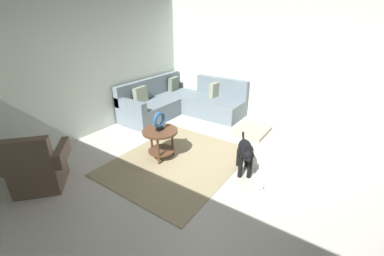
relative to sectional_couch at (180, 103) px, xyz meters
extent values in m
cube|color=beige|center=(-1.99, -2.01, -0.34)|extent=(6.00, 6.00, 0.10)
cube|color=silver|center=(-1.99, 0.93, 1.06)|extent=(6.00, 0.12, 2.70)
cube|color=silver|center=(0.95, -2.01, 1.06)|extent=(0.12, 6.00, 2.70)
cube|color=tan|center=(-1.84, -1.31, -0.29)|extent=(2.30, 1.90, 0.01)
cube|color=slate|center=(-0.26, 0.39, -0.08)|extent=(2.20, 0.85, 0.42)
cube|color=slate|center=(-0.26, 0.75, 0.36)|extent=(2.20, 0.14, 0.46)
cube|color=slate|center=(0.41, -0.73, -0.08)|extent=(0.85, 1.40, 0.42)
cube|color=slate|center=(0.77, -0.73, 0.36)|extent=(0.14, 1.40, 0.46)
cube|color=slate|center=(-1.28, 0.39, 0.24)|extent=(0.16, 0.85, 0.22)
cube|color=slate|center=(0.49, 0.60, 0.30)|extent=(0.40, 0.20, 0.39)
cube|color=gray|center=(-0.76, 0.60, 0.30)|extent=(0.39, 0.18, 0.39)
cube|color=gray|center=(0.62, -0.63, 0.30)|extent=(0.39, 0.16, 0.38)
cube|color=brown|center=(-3.48, -0.08, -0.09)|extent=(0.85, 0.85, 0.40)
cube|color=brown|center=(-3.65, -0.27, 0.35)|extent=(0.54, 0.50, 0.48)
cube|color=brown|center=(-3.74, 0.15, 0.22)|extent=(0.47, 0.52, 0.22)
cube|color=brown|center=(-3.22, -0.32, 0.22)|extent=(0.47, 0.52, 0.22)
cylinder|color=brown|center=(-1.90, -1.01, 0.23)|extent=(0.60, 0.60, 0.04)
cylinder|color=brown|center=(-1.90, -1.01, -0.14)|extent=(0.45, 0.45, 0.02)
cylinder|color=brown|center=(-1.90, -0.79, -0.04)|extent=(0.04, 0.04, 0.50)
cylinder|color=brown|center=(-2.09, -1.12, -0.04)|extent=(0.04, 0.04, 0.50)
cylinder|color=brown|center=(-1.71, -1.12, -0.04)|extent=(0.04, 0.04, 0.50)
cube|color=black|center=(-1.90, -1.01, 0.27)|extent=(0.12, 0.08, 0.05)
torus|color=#265999|center=(-1.90, -1.01, 0.44)|extent=(0.28, 0.06, 0.28)
cube|color=#B2A38E|center=(-0.01, -1.93, -0.25)|extent=(0.80, 0.60, 0.09)
cylinder|color=black|center=(-1.57, -2.50, -0.13)|extent=(0.07, 0.07, 0.32)
cylinder|color=black|center=(-1.63, -2.38, -0.13)|extent=(0.07, 0.07, 0.32)
cylinder|color=black|center=(-1.29, -2.35, -0.13)|extent=(0.07, 0.07, 0.32)
cylinder|color=black|center=(-1.36, -2.23, -0.13)|extent=(0.07, 0.07, 0.32)
ellipsoid|color=black|center=(-1.46, -2.36, 0.11)|extent=(0.56, 0.45, 0.24)
sphere|color=black|center=(-1.72, -2.51, 0.18)|extent=(0.17, 0.17, 0.17)
ellipsoid|color=black|center=(-1.79, -2.55, 0.16)|extent=(0.14, 0.12, 0.07)
cone|color=black|center=(-1.69, -2.55, 0.30)|extent=(0.06, 0.06, 0.07)
cone|color=black|center=(-1.74, -2.47, 0.30)|extent=(0.06, 0.06, 0.07)
cylinder|color=black|center=(-1.20, -2.21, 0.15)|extent=(0.19, 0.13, 0.16)
sphere|color=silver|center=(-1.74, -2.76, -0.24)|extent=(0.10, 0.10, 0.10)
camera|label=1|loc=(-4.69, -3.59, 1.99)|focal=23.13mm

